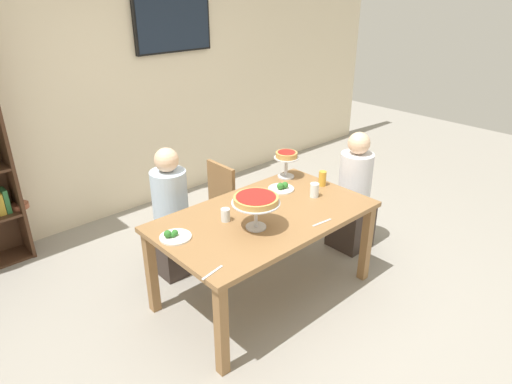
# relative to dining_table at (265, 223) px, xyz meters

# --- Properties ---
(ground_plane) EXTENTS (12.00, 12.00, 0.00)m
(ground_plane) POSITION_rel_dining_table_xyz_m (0.00, 0.00, -0.66)
(ground_plane) COLOR gray
(rear_partition) EXTENTS (8.00, 0.12, 2.80)m
(rear_partition) POSITION_rel_dining_table_xyz_m (0.00, 2.20, 0.74)
(rear_partition) COLOR beige
(rear_partition) RESTS_ON ground_plane
(dining_table) EXTENTS (1.68, 0.97, 0.74)m
(dining_table) POSITION_rel_dining_table_xyz_m (0.00, 0.00, 0.00)
(dining_table) COLOR olive
(dining_table) RESTS_ON ground_plane
(television) EXTENTS (0.92, 0.05, 0.55)m
(television) POSITION_rel_dining_table_xyz_m (0.65, 2.11, 1.28)
(television) COLOR black
(diner_head_east) EXTENTS (0.34, 0.34, 1.15)m
(diner_head_east) POSITION_rel_dining_table_xyz_m (1.13, -0.01, -0.16)
(diner_head_east) COLOR #382D28
(diner_head_east) RESTS_ON ground_plane
(diner_far_left) EXTENTS (0.34, 0.34, 1.15)m
(diner_far_left) POSITION_rel_dining_table_xyz_m (-0.35, 0.78, -0.16)
(diner_far_left) COLOR #382D28
(diner_far_left) RESTS_ON ground_plane
(chair_far_right) EXTENTS (0.40, 0.40, 0.87)m
(chair_far_right) POSITION_rel_dining_table_xyz_m (0.29, 0.77, -0.17)
(chair_far_right) COLOR olive
(chair_far_right) RESTS_ON ground_plane
(deep_dish_pizza_stand) EXTENTS (0.35, 0.35, 0.25)m
(deep_dish_pizza_stand) POSITION_rel_dining_table_xyz_m (-0.19, -0.11, 0.29)
(deep_dish_pizza_stand) COLOR silver
(deep_dish_pizza_stand) RESTS_ON dining_table
(personal_pizza_stand) EXTENTS (0.22, 0.22, 0.24)m
(personal_pizza_stand) POSITION_rel_dining_table_xyz_m (0.63, 0.39, 0.27)
(personal_pizza_stand) COLOR silver
(personal_pizza_stand) RESTS_ON dining_table
(salad_plate_near_diner) EXTENTS (0.22, 0.22, 0.07)m
(salad_plate_near_diner) POSITION_rel_dining_table_xyz_m (-0.71, 0.16, 0.10)
(salad_plate_near_diner) COLOR white
(salad_plate_near_diner) RESTS_ON dining_table
(salad_plate_far_diner) EXTENTS (0.22, 0.22, 0.07)m
(salad_plate_far_diner) POSITION_rel_dining_table_xyz_m (0.41, 0.22, 0.11)
(salad_plate_far_diner) COLOR white
(salad_plate_far_diner) RESTS_ON dining_table
(beer_glass_amber_tall) EXTENTS (0.07, 0.07, 0.13)m
(beer_glass_amber_tall) POSITION_rel_dining_table_xyz_m (0.73, 0.05, 0.15)
(beer_glass_amber_tall) COLOR gold
(beer_glass_amber_tall) RESTS_ON dining_table
(water_glass_clear_near) EXTENTS (0.07, 0.07, 0.10)m
(water_glass_clear_near) POSITION_rel_dining_table_xyz_m (-0.29, 0.12, 0.13)
(water_glass_clear_near) COLOR white
(water_glass_clear_near) RESTS_ON dining_table
(water_glass_clear_far) EXTENTS (0.07, 0.07, 0.12)m
(water_glass_clear_far) POSITION_rel_dining_table_xyz_m (0.51, -0.05, 0.14)
(water_glass_clear_far) COLOR white
(water_glass_clear_far) RESTS_ON dining_table
(cutlery_fork_near) EXTENTS (0.18, 0.04, 0.00)m
(cutlery_fork_near) POSITION_rel_dining_table_xyz_m (0.21, -0.39, 0.09)
(cutlery_fork_near) COLOR silver
(cutlery_fork_near) RESTS_ON dining_table
(cutlery_knife_near) EXTENTS (0.18, 0.05, 0.00)m
(cutlery_knife_near) POSITION_rel_dining_table_xyz_m (-0.77, -0.34, 0.09)
(cutlery_knife_near) COLOR silver
(cutlery_knife_near) RESTS_ON dining_table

